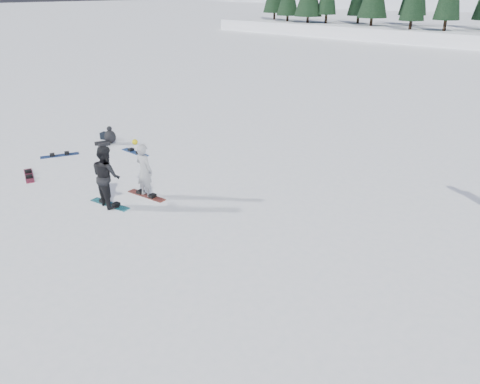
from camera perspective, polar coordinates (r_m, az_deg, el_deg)
name	(u,v)px	position (r m, az deg, el deg)	size (l,w,h in m)	color
ground	(131,194)	(15.99, -13.18, -0.18)	(420.00, 420.00, 0.00)	white
snowboarder_woman	(144,170)	(15.35, -11.60, 2.60)	(0.68, 0.47, 1.93)	#ADAEB3
snowboarder_man	(106,176)	(14.96, -15.97, 1.87)	(0.95, 0.74, 1.95)	black
seated_rider	(109,137)	(21.33, -15.66, 6.47)	(0.64, 0.97, 0.77)	black
gear_bag	(106,136)	(22.07, -16.03, 6.60)	(0.45, 0.30, 0.30)	black
snowboard_woman	(147,196)	(15.69, -11.33, -0.42)	(1.50, 0.28, 0.03)	maroon
snowboard_man	(110,204)	(15.33, -15.57, -1.45)	(1.50, 0.28, 0.03)	teal
snowboard_loose_a	(60,155)	(20.47, -21.11, 4.19)	(1.50, 0.28, 0.03)	navy
snowboard_loose_b	(29,176)	(18.66, -24.33, 1.83)	(1.50, 0.28, 0.03)	maroon
snowboard_loose_c	(135,153)	(19.91, -12.66, 4.71)	(1.50, 0.28, 0.03)	#1C469A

